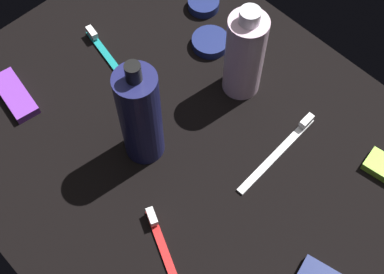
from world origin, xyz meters
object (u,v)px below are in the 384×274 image
(lotion_bottle, at_px, (140,116))
(toothbrush_teal, at_px, (110,59))
(snack_bar_purple, at_px, (15,95))
(cream_tin_right, at_px, (210,42))
(cream_tin_left, at_px, (204,4))
(bodywash_bottle, at_px, (245,55))
(toothbrush_red, at_px, (167,258))
(toothbrush_white, at_px, (281,149))

(lotion_bottle, bearing_deg, toothbrush_teal, 157.79)
(snack_bar_purple, height_order, cream_tin_right, cream_tin_right)
(cream_tin_left, bearing_deg, toothbrush_teal, -96.41)
(cream_tin_right, bearing_deg, toothbrush_teal, -122.35)
(bodywash_bottle, relative_size, toothbrush_red, 1.06)
(bodywash_bottle, distance_m, cream_tin_left, 0.20)
(lotion_bottle, bearing_deg, bodywash_bottle, 83.58)
(bodywash_bottle, bearing_deg, toothbrush_white, -19.30)
(toothbrush_red, distance_m, toothbrush_teal, 0.37)
(snack_bar_purple, bearing_deg, cream_tin_left, 86.62)
(bodywash_bottle, distance_m, snack_bar_purple, 0.39)
(toothbrush_red, relative_size, cream_tin_left, 2.91)
(toothbrush_red, distance_m, cream_tin_right, 0.40)
(toothbrush_teal, distance_m, cream_tin_right, 0.18)
(bodywash_bottle, bearing_deg, snack_bar_purple, -130.09)
(toothbrush_white, bearing_deg, toothbrush_red, -89.06)
(toothbrush_teal, bearing_deg, lotion_bottle, -22.21)
(toothbrush_red, bearing_deg, cream_tin_left, 129.28)
(lotion_bottle, xyz_separation_m, snack_bar_purple, (-0.22, -0.09, -0.09))
(bodywash_bottle, bearing_deg, toothbrush_red, -65.27)
(toothbrush_white, distance_m, cream_tin_left, 0.33)
(toothbrush_red, relative_size, toothbrush_teal, 0.95)
(toothbrush_white, height_order, cream_tin_right, toothbrush_white)
(snack_bar_purple, bearing_deg, toothbrush_red, 7.29)
(lotion_bottle, relative_size, bodywash_bottle, 1.18)
(lotion_bottle, height_order, cream_tin_left, lotion_bottle)
(toothbrush_white, xyz_separation_m, snack_bar_purple, (-0.38, -0.25, 0.00))
(snack_bar_purple, distance_m, cream_tin_right, 0.35)
(toothbrush_white, height_order, snack_bar_purple, toothbrush_white)
(toothbrush_red, height_order, snack_bar_purple, toothbrush_red)
(lotion_bottle, distance_m, cream_tin_right, 0.25)
(snack_bar_purple, bearing_deg, cream_tin_right, 72.95)
(toothbrush_red, bearing_deg, toothbrush_white, 90.94)
(toothbrush_teal, height_order, snack_bar_purple, toothbrush_teal)
(bodywash_bottle, relative_size, toothbrush_white, 1.00)
(cream_tin_left, distance_m, cream_tin_right, 0.09)
(cream_tin_left, bearing_deg, cream_tin_right, -37.03)
(bodywash_bottle, bearing_deg, cream_tin_left, 155.04)
(toothbrush_white, height_order, cream_tin_left, toothbrush_white)
(bodywash_bottle, relative_size, snack_bar_purple, 1.74)
(bodywash_bottle, height_order, toothbrush_teal, bodywash_bottle)
(toothbrush_teal, bearing_deg, bodywash_bottle, 33.30)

